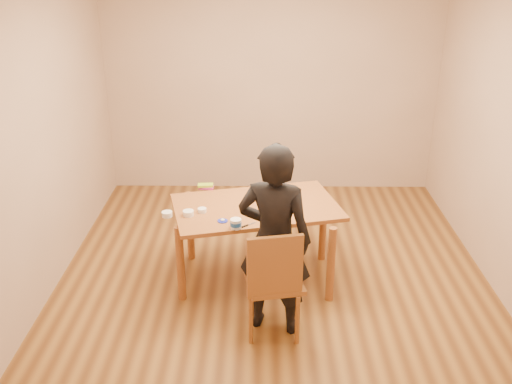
{
  "coord_description": "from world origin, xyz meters",
  "views": [
    {
      "loc": [
        -0.11,
        -4.54,
        2.89
      ],
      "look_at": [
        -0.16,
        0.01,
        0.9
      ],
      "focal_mm": 40.0,
      "sensor_mm": 36.0,
      "label": 1
    }
  ],
  "objects_px": {
    "dining_chair": "(274,281)",
    "person": "(275,240)",
    "dining_table": "(256,207)",
    "cake": "(278,196)",
    "cake_plate": "(278,200)"
  },
  "relations": [
    {
      "from": "dining_chair",
      "to": "person",
      "type": "relative_size",
      "value": 0.27
    },
    {
      "from": "dining_table",
      "to": "person",
      "type": "distance_m",
      "value": 0.75
    },
    {
      "from": "dining_chair",
      "to": "cake",
      "type": "xyz_separation_m",
      "value": [
        0.05,
        0.87,
        0.35
      ]
    },
    {
      "from": "dining_chair",
      "to": "person",
      "type": "height_order",
      "value": "person"
    },
    {
      "from": "cake_plate",
      "to": "person",
      "type": "distance_m",
      "value": 0.83
    },
    {
      "from": "dining_table",
      "to": "person",
      "type": "relative_size",
      "value": 0.91
    },
    {
      "from": "dining_chair",
      "to": "dining_table",
      "type": "bearing_deg",
      "value": 90.09
    },
    {
      "from": "cake",
      "to": "person",
      "type": "bearing_deg",
      "value": -93.38
    },
    {
      "from": "dining_chair",
      "to": "cake_plate",
      "type": "xyz_separation_m",
      "value": [
        0.05,
        0.87,
        0.31
      ]
    },
    {
      "from": "dining_chair",
      "to": "cake",
      "type": "distance_m",
      "value": 0.94
    },
    {
      "from": "dining_chair",
      "to": "cake_plate",
      "type": "height_order",
      "value": "cake_plate"
    },
    {
      "from": "dining_table",
      "to": "cake",
      "type": "distance_m",
      "value": 0.23
    },
    {
      "from": "cake",
      "to": "dining_table",
      "type": "bearing_deg",
      "value": -154.56
    },
    {
      "from": "dining_table",
      "to": "cake",
      "type": "bearing_deg",
      "value": 11.58
    },
    {
      "from": "cake_plate",
      "to": "cake",
      "type": "xyz_separation_m",
      "value": [
        0.0,
        0.0,
        0.04
      ]
    }
  ]
}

